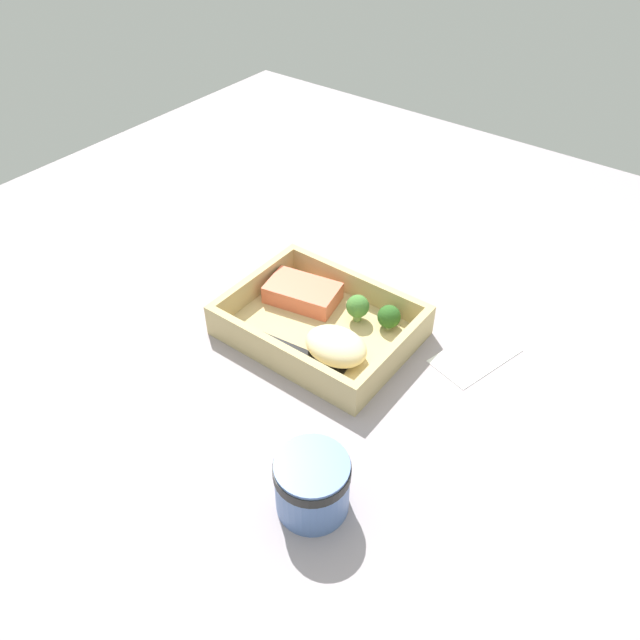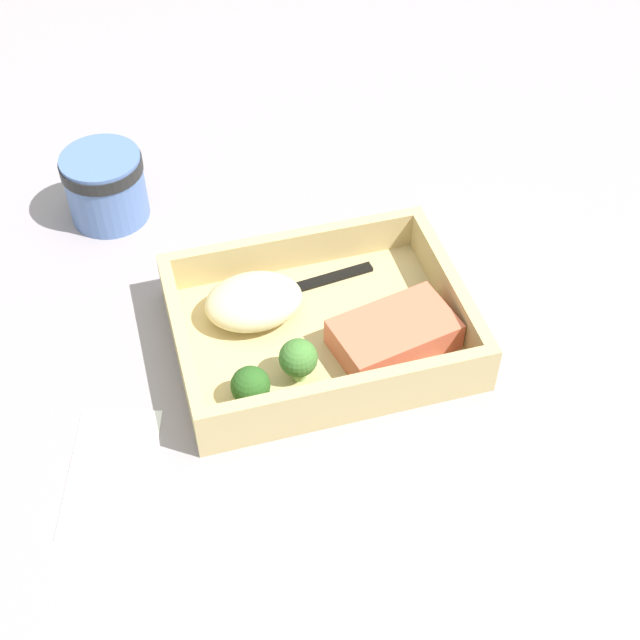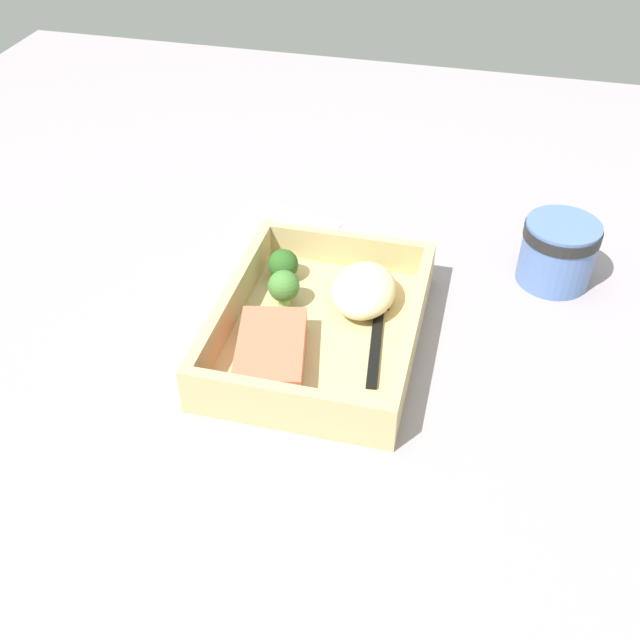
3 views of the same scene
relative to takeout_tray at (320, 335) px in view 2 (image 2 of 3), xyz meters
The scene contains 10 objects.
ground_plane 1.60cm from the takeout_tray, ahead, with size 160.00×160.00×2.00cm, color gray.
takeout_tray is the anchor object (origin of this frame).
tray_rim 2.62cm from the takeout_tray, ahead, with size 27.03×20.57×4.04cm.
salmon_fillet 7.32cm from the takeout_tray, 149.79° to the left, with size 11.07×6.65×2.92cm, color #DF6A4C.
mashed_potatoes 7.05cm from the takeout_tray, 32.84° to the right, with size 9.34×7.05×4.04cm, color beige.
broccoli_floret_1 10.54cm from the takeout_tray, 38.20° to the left, with size 3.50×3.50×3.76cm.
broccoli_floret_2 6.70cm from the takeout_tray, 55.46° to the left, with size 3.49×3.49×4.36cm.
fork 6.14cm from the takeout_tray, 74.47° to the right, with size 15.88×3.52×0.44cm.
paper_cup 29.60cm from the takeout_tray, 54.62° to the right, with size 8.65×8.65×7.71cm.
receipt_slip 23.07cm from the takeout_tray, 24.90° to the left, with size 7.10×12.76×0.24cm, color white.
Camera 2 is at (15.42, 54.72, 63.14)cm, focal length 50.00 mm.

